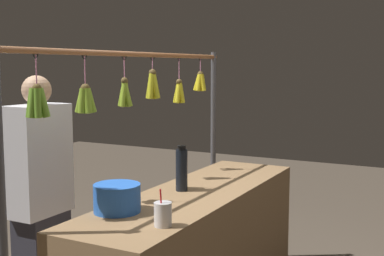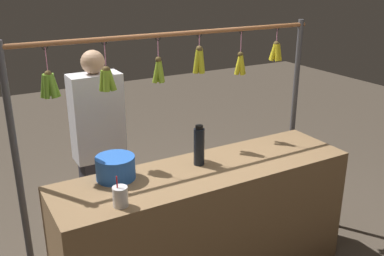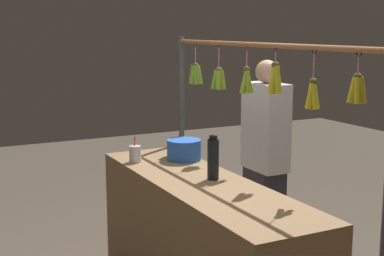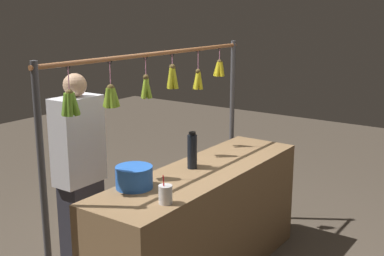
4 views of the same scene
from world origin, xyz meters
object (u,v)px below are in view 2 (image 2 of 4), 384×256
at_px(water_bottle, 199,146).
at_px(vendor_person, 100,154).
at_px(blue_bucket, 115,168).
at_px(drink_cup, 120,197).

bearing_deg(water_bottle, vendor_person, -56.85).
height_order(water_bottle, vendor_person, vendor_person).
bearing_deg(blue_bucket, drink_cup, 73.93).
height_order(drink_cup, vendor_person, vendor_person).
relative_size(drink_cup, vendor_person, 0.12).
distance_m(water_bottle, vendor_person, 0.89).
xyz_separation_m(water_bottle, vendor_person, (0.47, -0.72, -0.23)).
bearing_deg(drink_cup, vendor_person, -101.32).
bearing_deg(vendor_person, blue_bucket, 81.28).
relative_size(water_bottle, vendor_person, 0.18).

